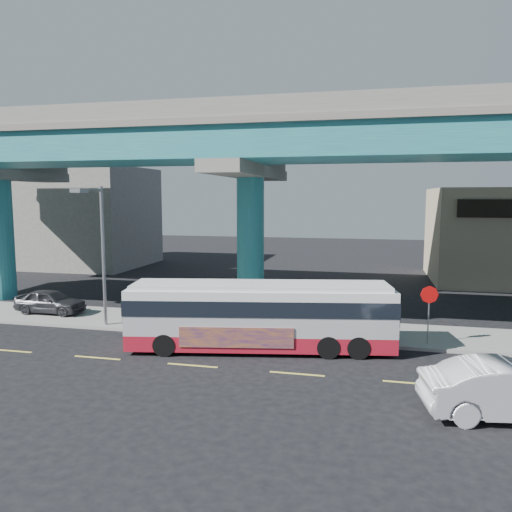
% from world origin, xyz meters
% --- Properties ---
extents(ground, '(120.00, 120.00, 0.00)m').
position_xyz_m(ground, '(0.00, 0.00, 0.00)').
color(ground, black).
rests_on(ground, ground).
extents(sidewalk, '(70.00, 4.00, 0.15)m').
position_xyz_m(sidewalk, '(0.00, 5.50, 0.07)').
color(sidewalk, gray).
rests_on(sidewalk, ground).
extents(lane_markings, '(58.00, 0.12, 0.01)m').
position_xyz_m(lane_markings, '(-0.00, -0.30, 0.01)').
color(lane_markings, '#D8C64C').
rests_on(lane_markings, ground).
extents(viaduct, '(52.00, 12.40, 11.70)m').
position_xyz_m(viaduct, '(-0.00, 9.11, 9.14)').
color(viaduct, '#205F7A').
rests_on(viaduct, ground).
extents(building_concrete, '(12.00, 10.00, 9.00)m').
position_xyz_m(building_concrete, '(-20.00, 24.00, 4.50)').
color(building_concrete, gray).
rests_on(building_concrete, ground).
extents(transit_bus, '(11.21, 4.31, 2.82)m').
position_xyz_m(transit_bus, '(2.08, 2.24, 1.54)').
color(transit_bus, '#A41324').
rests_on(transit_bus, ground).
extents(sedan, '(3.37, 5.55, 1.64)m').
position_xyz_m(sedan, '(10.51, -2.47, 0.82)').
color(sedan, silver).
rests_on(sedan, ground).
extents(parked_car, '(1.61, 3.81, 1.28)m').
position_xyz_m(parked_car, '(-10.22, 5.51, 0.79)').
color(parked_car, '#2E2E33').
rests_on(parked_car, sidewalk).
extents(street_lamp, '(0.50, 2.24, 6.71)m').
position_xyz_m(street_lamp, '(-6.08, 3.47, 4.58)').
color(street_lamp, gray).
rests_on(street_lamp, sidewalk).
extents(stop_sign, '(0.74, 0.15, 2.50)m').
position_xyz_m(stop_sign, '(8.93, 4.18, 1.94)').
color(stop_sign, gray).
rests_on(stop_sign, sidewalk).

